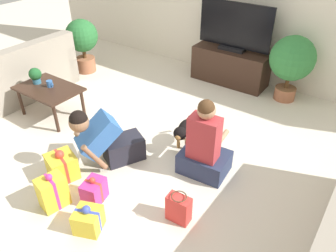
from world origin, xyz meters
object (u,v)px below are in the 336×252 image
(gift_box_c, at_px, (94,191))
(gift_box_d, at_px, (53,192))
(mug, at_px, (50,84))
(person_sitting, at_px, (205,148))
(gift_box_a, at_px, (88,220))
(tabletop_plant, at_px, (35,75))
(gift_bag_a, at_px, (179,208))
(tv, at_px, (234,29))
(gift_box_b, at_px, (62,166))
(potted_plant_back_right, at_px, (292,61))
(dog, at_px, (184,130))
(coffee_table, at_px, (49,91))
(sofa_left, at_px, (8,82))
(person_kneeling, at_px, (106,139))
(tv_console, at_px, (230,66))
(potted_plant_corner_left, at_px, (82,40))

(gift_box_c, bearing_deg, gift_box_d, -136.17)
(mug, bearing_deg, gift_box_c, -27.09)
(person_sitting, xyz_separation_m, gift_box_a, (-0.46, -1.28, -0.22))
(mug, relative_size, tabletop_plant, 0.54)
(gift_bag_a, bearing_deg, tv, 107.73)
(person_sitting, height_order, gift_bag_a, person_sitting)
(gift_box_b, relative_size, gift_box_d, 0.93)
(potted_plant_back_right, bearing_deg, gift_box_c, -104.94)
(gift_bag_a, xyz_separation_m, mug, (-2.48, 0.57, 0.34))
(dog, bearing_deg, coffee_table, -179.87)
(person_sitting, xyz_separation_m, gift_bag_a, (0.15, -0.72, -0.19))
(sofa_left, distance_m, gift_box_a, 2.97)
(gift_box_a, bearing_deg, person_kneeling, 123.07)
(tv, bearing_deg, gift_box_d, -92.68)
(gift_bag_a, relative_size, tabletop_plant, 1.38)
(person_kneeling, height_order, person_sitting, person_sitting)
(dog, bearing_deg, tv_console, 87.14)
(gift_box_b, distance_m, gift_box_c, 0.54)
(sofa_left, distance_m, coffee_table, 0.91)
(gift_bag_a, bearing_deg, gift_box_b, -170.46)
(dog, height_order, gift_box_b, dog)
(gift_box_d, height_order, tabletop_plant, tabletop_plant)
(gift_bag_a, bearing_deg, gift_box_a, -137.30)
(coffee_table, bearing_deg, dog, 13.37)
(gift_box_b, xyz_separation_m, gift_box_c, (0.54, -0.05, -0.02))
(gift_box_b, relative_size, gift_box_c, 1.23)
(person_sitting, distance_m, gift_box_a, 1.38)
(dog, bearing_deg, mug, 179.12)
(gift_box_b, bearing_deg, potted_plant_back_right, 66.08)
(person_kneeling, distance_m, mug, 1.42)
(coffee_table, distance_m, mug, 0.10)
(dog, xyz_separation_m, gift_box_d, (-0.52, -1.54, -0.07))
(mug, bearing_deg, person_kneeling, -14.37)
(gift_box_d, distance_m, gift_bag_a, 1.24)
(potted_plant_back_right, height_order, person_sitting, potted_plant_back_right)
(tv_console, xyz_separation_m, potted_plant_corner_left, (-2.30, -1.09, 0.29))
(gift_box_c, xyz_separation_m, mug, (-1.66, 0.85, 0.36))
(tv_console, xyz_separation_m, gift_box_c, (0.12, -3.23, -0.16))
(person_sitting, bearing_deg, tv, -75.74)
(tv_console, bearing_deg, person_kneeling, -93.71)
(gift_box_d, bearing_deg, gift_box_b, 128.56)
(potted_plant_corner_left, distance_m, person_kneeling, 2.69)
(tv_console, relative_size, tv, 1.03)
(coffee_table, xyz_separation_m, gift_box_b, (1.12, -0.76, -0.24))
(coffee_table, xyz_separation_m, mug, (0.00, 0.04, 0.10))
(tv, distance_m, gift_bag_a, 3.19)
(dog, bearing_deg, tabletop_plant, 178.67)
(person_kneeling, relative_size, gift_box_c, 2.65)
(tabletop_plant, bearing_deg, coffee_table, -0.15)
(tv_console, distance_m, person_kneeling, 2.74)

